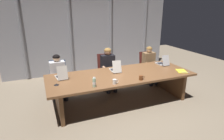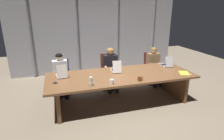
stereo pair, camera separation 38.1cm
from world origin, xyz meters
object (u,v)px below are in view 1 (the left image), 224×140
office_chair_left_end (59,82)px  office_chair_left_mid (106,75)px  laptop_left_mid (115,69)px  laptop_center (162,63)px  office_chair_center (147,70)px  conference_mic_left_side (56,84)px  person_left_mid (109,66)px  spiral_notepad (181,71)px  laptop_left_end (61,76)px  coffee_mug_far (115,82)px  person_left_end (58,74)px  person_center (150,63)px  coffee_mug_near (141,78)px  water_bottle_primary (94,82)px

office_chair_left_end → office_chair_left_mid: (1.37, 0.01, 0.02)m
laptop_left_mid → laptop_center: bearing=-82.7°
office_chair_center → conference_mic_left_side: bearing=-63.6°
person_left_mid → spiral_notepad: 1.95m
laptop_left_end → coffee_mug_far: bearing=-134.1°
laptop_left_end → person_left_end: bearing=-5.1°
laptop_left_end → person_left_mid: (1.38, 0.59, -0.10)m
office_chair_center → person_left_end: person_left_end is taller
laptop_left_mid → person_left_end: bearing=72.8°
person_center → coffee_mug_far: bearing=-52.2°
coffee_mug_near → person_left_mid: bearing=100.6°
office_chair_center → spiral_notepad: 1.44m
office_chair_left_mid → person_center: bearing=89.0°
person_left_mid → coffee_mug_far: size_ratio=9.32×
coffee_mug_near → person_left_end: bearing=140.6°
water_bottle_primary → spiral_notepad: size_ratio=0.58×
office_chair_left_end → office_chair_center: (2.79, 0.00, 0.00)m
person_center → spiral_notepad: (0.13, -1.22, 0.09)m
office_chair_left_mid → coffee_mug_near: size_ratio=7.10×
water_bottle_primary → coffee_mug_near: size_ratio=1.53×
laptop_left_mid → coffee_mug_far: size_ratio=3.45×
person_left_mid → spiral_notepad: person_left_mid is taller
laptop_left_mid → laptop_center: (1.47, 0.03, -0.00)m
coffee_mug_far → spiral_notepad: (1.89, 0.13, -0.05)m
coffee_mug_near → office_chair_left_end: bearing=137.4°
office_chair_left_end → person_left_mid: size_ratio=0.77×
office_chair_left_end → conference_mic_left_side: (-0.14, -1.11, 0.40)m
office_chair_center → person_left_mid: (-1.40, -0.15, 0.34)m
laptop_left_mid → water_bottle_primary: 1.09m
water_bottle_primary → coffee_mug_far: 0.44m
laptop_left_end → person_left_end: 0.60m
office_chair_left_mid → laptop_left_mid: bearing=3.9°
office_chair_left_mid → conference_mic_left_side: (-1.51, -1.12, 0.38)m
laptop_left_mid → person_center: bearing=-62.0°
laptop_left_end → conference_mic_left_side: bearing=151.4°
person_left_mid → person_center: size_ratio=1.06×
laptop_left_end → laptop_center: 2.80m
spiral_notepad → office_chair_center: bearing=118.4°
office_chair_left_end → conference_mic_left_side: office_chair_left_end is taller
laptop_left_mid → coffee_mug_far: (-0.34, -0.78, -0.01)m
laptop_center → conference_mic_left_side: size_ratio=3.72×
laptop_left_end → coffee_mug_near: 1.80m
laptop_left_mid → coffee_mug_near: bearing=-153.0°
water_bottle_primary → office_chair_center: bearing=33.9°
conference_mic_left_side → coffee_mug_far: bearing=-19.4°
conference_mic_left_side → spiral_notepad: (3.04, -0.27, -0.01)m
laptop_center → person_center: 0.56m
conference_mic_left_side → spiral_notepad: conference_mic_left_side is taller
office_chair_left_end → spiral_notepad: office_chair_left_end is taller
office_chair_left_mid → coffee_mug_near: 1.60m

